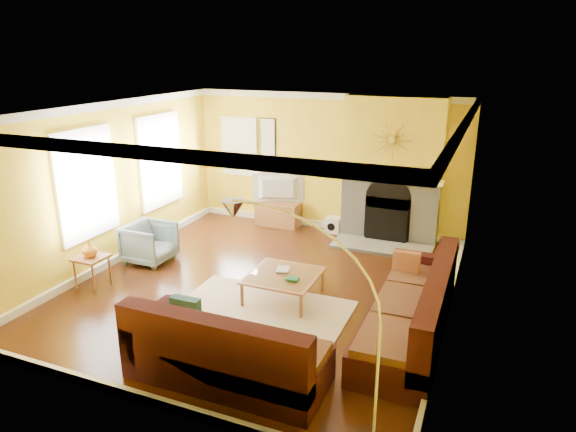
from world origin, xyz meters
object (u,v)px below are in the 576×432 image
at_px(side_table, 92,271).
at_px(armchair, 150,243).
at_px(sectional_sofa, 312,299).
at_px(arc_lamp, 310,333).
at_px(coffee_table, 283,286).
at_px(media_console, 278,214).

bearing_deg(side_table, armchair, 78.73).
bearing_deg(sectional_sofa, arc_lamp, -71.13).
distance_m(sectional_sofa, armchair, 3.51).
relative_size(coffee_table, media_console, 1.11).
bearing_deg(media_console, side_table, -111.94).
bearing_deg(armchair, arc_lamp, -126.52).
distance_m(coffee_table, arc_lamp, 3.01).
relative_size(media_console, side_table, 1.84).
distance_m(coffee_table, media_console, 3.30).
height_order(coffee_table, armchair, armchair).
distance_m(sectional_sofa, coffee_table, 0.99).
relative_size(coffee_table, armchair, 1.32).
bearing_deg(coffee_table, armchair, 171.25).
bearing_deg(sectional_sofa, side_table, -179.22).
distance_m(armchair, arc_lamp, 5.01).
xyz_separation_m(side_table, arc_lamp, (4.20, -1.81, 0.88)).
xyz_separation_m(armchair, arc_lamp, (3.97, -2.94, 0.78)).
relative_size(sectional_sofa, media_console, 3.94).
distance_m(media_console, armchair, 2.88).
height_order(coffee_table, media_console, media_console).
relative_size(sectional_sofa, side_table, 7.25).
distance_m(sectional_sofa, media_console, 4.21).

